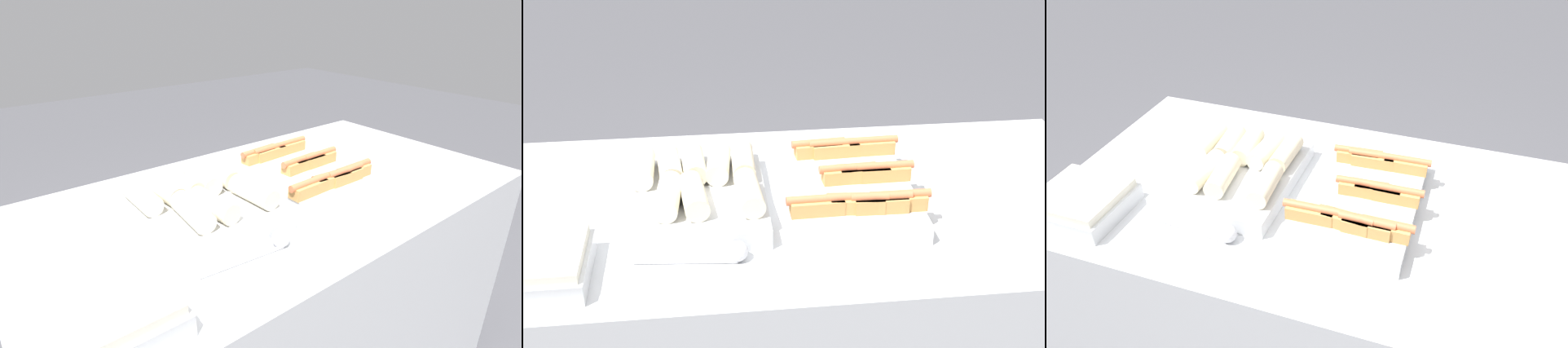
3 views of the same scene
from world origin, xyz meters
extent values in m
cube|color=silver|center=(0.00, 0.00, 0.44)|extent=(1.64, 0.88, 0.88)
cube|color=silver|center=(0.09, 0.00, 0.91)|extent=(0.32, 0.49, 0.05)
cube|color=tan|center=(0.09, 0.00, 0.95)|extent=(0.13, 0.05, 0.04)
cylinder|color=#D66B42|center=(0.09, 0.00, 0.97)|extent=(0.15, 0.03, 0.02)
cube|color=tan|center=(0.09, 0.15, 0.95)|extent=(0.13, 0.05, 0.04)
cylinder|color=#D66B42|center=(0.09, 0.15, 0.97)|extent=(0.15, 0.03, 0.02)
cube|color=tan|center=(0.19, 0.00, 0.95)|extent=(0.13, 0.05, 0.04)
cylinder|color=#D66B42|center=(0.19, 0.00, 0.97)|extent=(0.15, 0.03, 0.02)
cube|color=tan|center=(0.04, 0.16, 0.95)|extent=(0.13, 0.05, 0.04)
cylinder|color=#D66B42|center=(0.04, 0.16, 0.97)|extent=(0.15, 0.03, 0.02)
cube|color=tan|center=(0.19, 0.16, 0.95)|extent=(0.13, 0.05, 0.04)
cylinder|color=#D66B42|center=(0.19, 0.16, 0.97)|extent=(0.15, 0.03, 0.02)
cube|color=tan|center=(-0.01, -0.15, 0.95)|extent=(0.13, 0.05, 0.04)
cylinder|color=#D66B42|center=(-0.01, -0.15, 0.97)|extent=(0.15, 0.03, 0.02)
cube|color=tan|center=(0.14, -0.16, 0.95)|extent=(0.13, 0.05, 0.04)
cylinder|color=#D66B42|center=(0.14, -0.16, 0.97)|extent=(0.15, 0.02, 0.02)
cube|color=tan|center=(0.19, -0.15, 0.95)|extent=(0.13, 0.04, 0.04)
cylinder|color=#D66B42|center=(0.19, -0.15, 0.97)|extent=(0.15, 0.02, 0.02)
cube|color=tan|center=(0.14, 0.00, 0.95)|extent=(0.13, 0.04, 0.04)
cylinder|color=#D66B42|center=(0.14, 0.00, 0.97)|extent=(0.15, 0.02, 0.02)
cube|color=tan|center=(0.09, -0.15, 0.95)|extent=(0.13, 0.06, 0.04)
cylinder|color=#D66B42|center=(0.09, -0.15, 0.97)|extent=(0.15, 0.04, 0.02)
cube|color=silver|center=(-0.30, 0.00, 0.91)|extent=(0.35, 0.44, 0.05)
cylinder|color=beige|center=(-0.36, 0.08, 0.96)|extent=(0.07, 0.16, 0.06)
cylinder|color=beige|center=(-0.17, 0.09, 0.96)|extent=(0.06, 0.16, 0.06)
cylinder|color=beige|center=(-0.30, 0.09, 0.96)|extent=(0.07, 0.16, 0.06)
cylinder|color=beige|center=(-0.23, 0.08, 0.96)|extent=(0.07, 0.16, 0.06)
cylinder|color=beige|center=(-0.17, -0.09, 0.96)|extent=(0.07, 0.16, 0.06)
cylinder|color=beige|center=(-0.30, -0.09, 0.96)|extent=(0.08, 0.16, 0.06)
cylinder|color=beige|center=(-0.43, 0.08, 0.96)|extent=(0.06, 0.16, 0.06)
cylinder|color=beige|center=(-0.36, -0.08, 0.96)|extent=(0.07, 0.16, 0.06)
cube|color=silver|center=(-0.65, -0.27, 0.91)|extent=(0.24, 0.22, 0.05)
cube|color=silver|center=(-0.65, -0.27, 0.95)|extent=(0.22, 0.21, 0.02)
cylinder|color=silver|center=(-0.32, -0.25, 0.89)|extent=(0.23, 0.03, 0.01)
sphere|color=silver|center=(-0.21, -0.25, 0.91)|extent=(0.05, 0.05, 0.05)
camera|label=1|loc=(-0.79, -0.91, 1.46)|focal=28.00mm
camera|label=2|loc=(-0.26, -1.61, 1.81)|focal=50.00mm
camera|label=3|loc=(0.32, -1.13, 1.80)|focal=35.00mm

